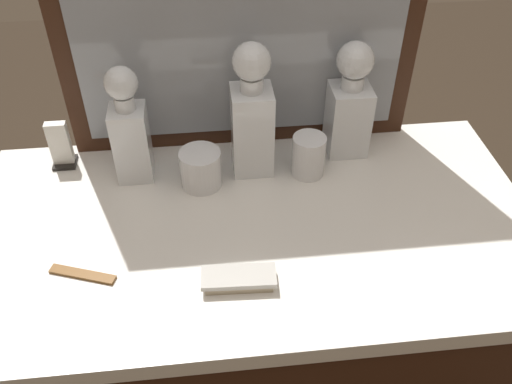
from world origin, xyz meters
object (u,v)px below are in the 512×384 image
object	(u,v)px
crystal_tumbler_far_left	(201,170)
tortoiseshell_comb	(83,274)
crystal_tumbler_far_right	(308,157)
silver_brush_left	(239,279)
crystal_decanter_far_left	(130,135)
crystal_decanter_front	(349,109)
crystal_decanter_rear	(252,122)
napkin_holder	(61,147)

from	to	relation	value
crystal_tumbler_far_left	tortoiseshell_comb	xyz separation A→B (m)	(-0.22, -0.24, -0.03)
crystal_tumbler_far_right	silver_brush_left	distance (m)	0.35
crystal_decanter_far_left	crystal_decanter_front	world-z (taller)	crystal_decanter_front
crystal_decanter_rear	crystal_decanter_front	bearing A→B (deg)	11.59
crystal_decanter_far_left	crystal_tumbler_far_left	xyz separation A→B (m)	(0.14, -0.05, -0.07)
crystal_tumbler_far_right	silver_brush_left	size ratio (longest dim) A/B	0.69
crystal_decanter_rear	crystal_decanter_far_left	bearing A→B (deg)	179.72
tortoiseshell_comb	napkin_holder	distance (m)	0.35
crystal_decanter_far_left	crystal_decanter_rear	size ratio (longest dim) A/B	0.88
crystal_decanter_far_left	silver_brush_left	size ratio (longest dim) A/B	1.94
crystal_tumbler_far_left	crystal_decanter_far_left	bearing A→B (deg)	161.46
crystal_tumbler_far_right	silver_brush_left	world-z (taller)	crystal_tumbler_far_right
crystal_decanter_front	crystal_tumbler_far_right	distance (m)	0.14
crystal_tumbler_far_left	tortoiseshell_comb	world-z (taller)	crystal_tumbler_far_left
crystal_decanter_rear	crystal_tumbler_far_right	xyz separation A→B (m)	(0.12, -0.03, -0.08)
crystal_decanter_far_left	crystal_decanter_rear	xyz separation A→B (m)	(0.26, -0.00, 0.02)
crystal_tumbler_far_right	tortoiseshell_comb	bearing A→B (deg)	-151.52
crystal_decanter_far_left	crystal_decanter_front	bearing A→B (deg)	5.29
crystal_decanter_far_left	silver_brush_left	xyz separation A→B (m)	(0.20, -0.33, -0.09)
tortoiseshell_comb	napkin_holder	size ratio (longest dim) A/B	1.13
crystal_decanter_far_left	crystal_tumbler_far_right	distance (m)	0.38
crystal_decanter_rear	silver_brush_left	xyz separation A→B (m)	(-0.06, -0.33, -0.11)
crystal_decanter_far_left	tortoiseshell_comb	bearing A→B (deg)	-106.45
crystal_decanter_front	crystal_tumbler_far_left	xyz separation A→B (m)	(-0.34, -0.09, -0.07)
napkin_holder	crystal_tumbler_far_right	bearing A→B (deg)	-9.48
crystal_decanter_front	crystal_decanter_rear	world-z (taller)	crystal_decanter_rear
napkin_holder	crystal_decanter_front	bearing A→B (deg)	-0.98
napkin_holder	tortoiseshell_comb	bearing A→B (deg)	-76.70
crystal_decanter_front	crystal_tumbler_far_left	world-z (taller)	crystal_decanter_front
crystal_tumbler_far_right	tortoiseshell_comb	size ratio (longest dim) A/B	0.75
crystal_tumbler_far_right	tortoiseshell_comb	world-z (taller)	crystal_tumbler_far_right
crystal_decanter_front	crystal_tumbler_far_right	xyz separation A→B (m)	(-0.10, -0.08, -0.06)
crystal_decanter_front	tortoiseshell_comb	size ratio (longest dim) A/B	2.15
silver_brush_left	crystal_decanter_front	bearing A→B (deg)	53.41
crystal_decanter_front	crystal_decanter_rear	bearing A→B (deg)	-168.41
crystal_decanter_rear	tortoiseshell_comb	size ratio (longest dim) A/B	2.41
crystal_decanter_front	silver_brush_left	size ratio (longest dim) A/B	1.97
tortoiseshell_comb	crystal_decanter_far_left	bearing A→B (deg)	73.55
crystal_decanter_front	napkin_holder	bearing A→B (deg)	179.02
crystal_decanter_front	crystal_decanter_rear	size ratio (longest dim) A/B	0.89
tortoiseshell_comb	silver_brush_left	bearing A→B (deg)	-10.07
silver_brush_left	tortoiseshell_comb	distance (m)	0.29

